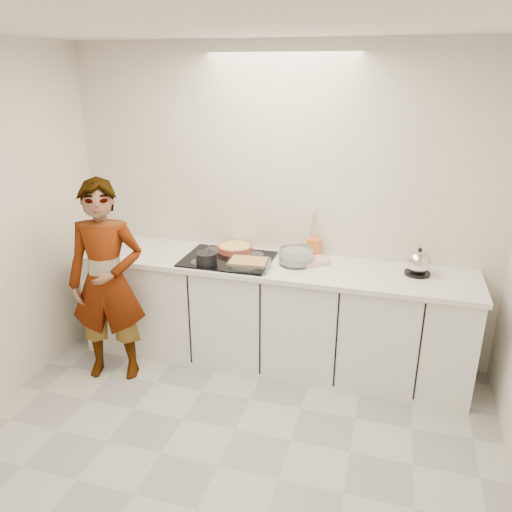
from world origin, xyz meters
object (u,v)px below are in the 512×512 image
(saucepan, at_px, (207,258))
(cook, at_px, (107,282))
(hob, at_px, (228,259))
(kettle, at_px, (418,263))
(baking_dish, at_px, (249,263))
(tart_dish, at_px, (235,248))
(mixing_bowl, at_px, (296,257))
(utensil_crock, at_px, (314,247))

(saucepan, distance_m, cook, 0.80)
(hob, relative_size, kettle, 3.29)
(baking_dish, bearing_deg, tart_dish, 123.71)
(hob, xyz_separation_m, cook, (-0.83, -0.50, -0.10))
(hob, height_order, baking_dish, baking_dish)
(mixing_bowl, xyz_separation_m, utensil_crock, (0.10, 0.22, 0.02))
(tart_dish, bearing_deg, utensil_crock, 7.94)
(baking_dish, bearing_deg, cook, -161.58)
(saucepan, bearing_deg, tart_dish, 71.20)
(baking_dish, relative_size, mixing_bowl, 1.05)
(kettle, distance_m, utensil_crock, 0.85)
(hob, xyz_separation_m, saucepan, (-0.12, -0.16, 0.05))
(baking_dish, distance_m, mixing_bowl, 0.40)
(utensil_crock, bearing_deg, cook, -152.41)
(saucepan, height_order, kettle, kettle)
(cook, bearing_deg, hob, 16.09)
(hob, bearing_deg, mixing_bowl, 6.45)
(baking_dish, height_order, kettle, kettle)
(tart_dish, xyz_separation_m, cook, (-0.83, -0.69, -0.14))
(cook, bearing_deg, baking_dish, 3.44)
(hob, bearing_deg, cook, -148.93)
(baking_dish, bearing_deg, mixing_bowl, 32.50)
(saucepan, xyz_separation_m, baking_dish, (0.34, 0.01, -0.01))
(baking_dish, xyz_separation_m, utensil_crock, (0.44, 0.43, 0.03))
(kettle, height_order, cook, cook)
(tart_dish, bearing_deg, cook, -140.36)
(hob, relative_size, saucepan, 3.69)
(baking_dish, bearing_deg, saucepan, -177.52)
(mixing_bowl, distance_m, cook, 1.50)
(tart_dish, xyz_separation_m, utensil_crock, (0.66, 0.09, 0.04))
(mixing_bowl, relative_size, utensil_crock, 2.03)
(kettle, bearing_deg, hob, -176.03)
(utensil_crock, height_order, cook, cook)
(mixing_bowl, distance_m, kettle, 0.93)
(tart_dish, height_order, utensil_crock, utensil_crock)
(saucepan, xyz_separation_m, cook, (-0.71, -0.34, -0.15))
(hob, height_order, utensil_crock, utensil_crock)
(kettle, bearing_deg, mixing_bowl, -177.51)
(hob, xyz_separation_m, kettle, (1.49, 0.10, 0.09))
(kettle, bearing_deg, saucepan, -170.56)
(tart_dish, distance_m, baking_dish, 0.40)
(baking_dish, bearing_deg, kettle, 11.29)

